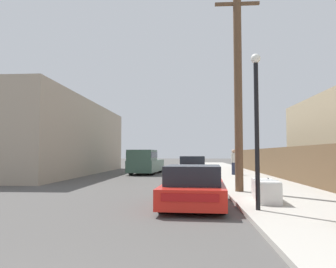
% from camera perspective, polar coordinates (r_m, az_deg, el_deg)
% --- Properties ---
extents(sidewalk_curb, '(4.20, 63.00, 0.12)m').
position_cam_1_polar(sidewalk_curb, '(25.57, 11.81, -6.84)').
color(sidewalk_curb, '#ADA89E').
rests_on(sidewalk_curb, ground).
extents(discarded_fridge, '(0.75, 1.86, 0.68)m').
position_cam_1_polar(discarded_fridge, '(10.82, 16.64, -9.42)').
color(discarded_fridge, silver).
rests_on(discarded_fridge, sidewalk_curb).
extents(parked_sports_car_red, '(2.06, 4.17, 1.25)m').
position_cam_1_polar(parked_sports_car_red, '(10.10, 4.48, -9.29)').
color(parked_sports_car_red, red).
rests_on(parked_sports_car_red, ground).
extents(car_parked_mid, '(1.90, 4.13, 1.44)m').
position_cam_1_polar(car_parked_mid, '(21.76, 4.15, -5.90)').
color(car_parked_mid, gray).
rests_on(car_parked_mid, ground).
extents(pickup_truck, '(2.37, 5.97, 1.90)m').
position_cam_1_polar(pickup_truck, '(26.06, -4.01, -4.91)').
color(pickup_truck, '#385647').
rests_on(pickup_truck, ground).
extents(utility_pole, '(1.80, 0.32, 8.45)m').
position_cam_1_polar(utility_pole, '(13.63, 12.10, 8.65)').
color(utility_pole, brown).
rests_on(utility_pole, sidewalk_curb).
extents(street_lamp, '(0.26, 0.26, 4.19)m').
position_cam_1_polar(street_lamp, '(9.10, 15.17, 2.85)').
color(street_lamp, black).
rests_on(street_lamp, sidewalk_curb).
extents(wooden_fence, '(0.08, 33.49, 1.87)m').
position_cam_1_polar(wooden_fence, '(20.62, 19.25, -4.79)').
color(wooden_fence, brown).
rests_on(wooden_fence, sidewalk_curb).
extents(building_left_block, '(7.00, 19.53, 5.66)m').
position_cam_1_polar(building_left_block, '(27.93, -19.41, -0.74)').
color(building_left_block, tan).
rests_on(building_left_block, ground).
extents(pedestrian, '(0.34, 0.34, 1.79)m').
position_cam_1_polar(pedestrian, '(23.72, 11.35, -4.74)').
color(pedestrian, '#282D42').
rests_on(pedestrian, sidewalk_curb).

